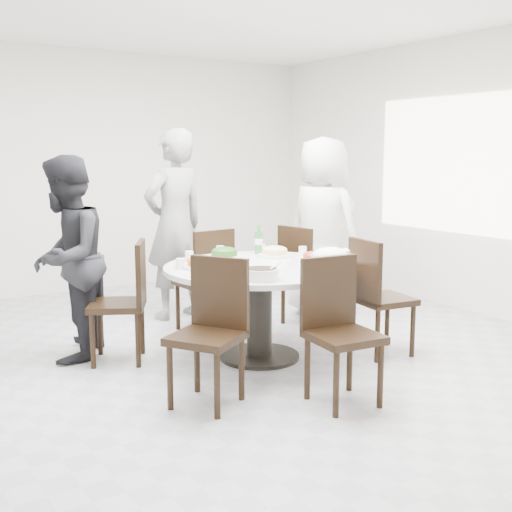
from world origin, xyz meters
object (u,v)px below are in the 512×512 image
chair_n (203,280)px  chair_se (383,297)px  diner_middle (175,225)px  soup_bowl (261,274)px  dining_table (259,312)px  beverage_bottle (259,240)px  chair_sw (206,334)px  diner_right (323,228)px  diner_left (67,259)px  chair_nw (117,302)px  rice_bowl (331,262)px  chair_ne (309,275)px  chair_s (344,333)px

chair_n → chair_se: 1.67m
diner_middle → soup_bowl: 2.02m
dining_table → beverage_bottle: 0.79m
soup_bowl → chair_sw: bearing=-163.4°
chair_n → beverage_bottle: 0.68m
diner_right → beverage_bottle: bearing=95.4°
chair_sw → diner_middle: diner_middle is taller
diner_left → chair_sw: bearing=51.0°
dining_table → diner_middle: (0.01, 1.53, 0.55)m
dining_table → chair_nw: size_ratio=1.58×
chair_sw → soup_bowl: chair_sw is taller
chair_nw → diner_middle: size_ratio=0.51×
chair_n → chair_se: bearing=117.5°
diner_left → beverage_bottle: (1.60, -0.30, 0.07)m
diner_left → diner_right: bearing=122.6°
chair_n → chair_sw: 1.77m
diner_middle → rice_bowl: (0.32, -2.00, -0.11)m
chair_ne → rice_bowl: chair_ne is taller
rice_bowl → soup_bowl: bearing=178.7°
chair_sw → chair_s: 0.89m
soup_bowl → chair_ne: bearing=40.7°
chair_ne → dining_table: bearing=113.2°
chair_ne → chair_n: (-0.95, 0.34, 0.00)m
chair_nw → soup_bowl: 1.25m
chair_s → rice_bowl: chair_s is taller
chair_se → diner_left: size_ratio=0.59×
diner_left → rice_bowl: bearing=84.5°
dining_table → chair_s: 1.09m
chair_nw → chair_ne: bearing=120.4°
rice_bowl → chair_s: bearing=-122.4°
dining_table → diner_right: diner_right is taller
beverage_bottle → chair_nw: bearing=178.8°
chair_n → chair_nw: size_ratio=1.00×
chair_nw → soup_bowl: bearing=62.5°
chair_ne → chair_sw: size_ratio=1.00×
diner_middle → diner_left: size_ratio=1.15×
diner_left → soup_bowl: diner_left is taller
soup_bowl → diner_right: bearing=38.7°
chair_ne → chair_s: 1.97m
chair_n → chair_nw: same height
chair_ne → chair_s: same height
diner_right → beverage_bottle: (-0.93, -0.26, -0.01)m
chair_ne → beverage_bottle: 0.75m
chair_sw → chair_se: (1.72, 0.17, 0.00)m
chair_ne → chair_s: bearing=139.9°
chair_ne → soup_bowl: size_ratio=3.73×
chair_se → diner_right: bearing=-7.8°
diner_right → chair_nw: bearing=85.5°
chair_se → beverage_bottle: 1.19m
dining_table → rice_bowl: 0.73m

